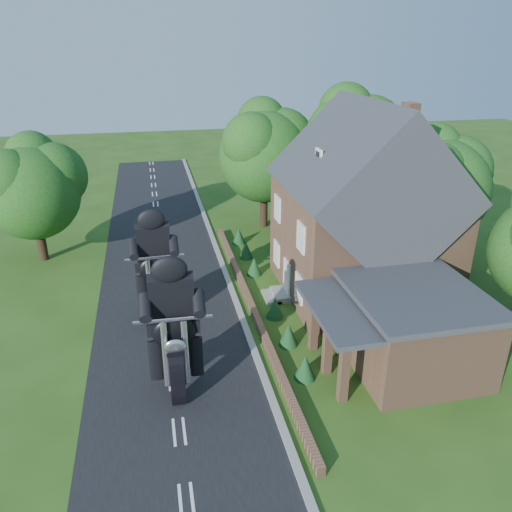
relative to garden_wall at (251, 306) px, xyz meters
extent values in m
plane|color=#284B15|center=(-4.30, -5.00, -0.20)|extent=(120.00, 120.00, 0.00)
cube|color=black|center=(-4.30, -5.00, -0.19)|extent=(7.00, 80.00, 0.02)
cube|color=gray|center=(-0.65, -5.00, -0.14)|extent=(0.30, 80.00, 0.12)
cube|color=brown|center=(0.00, 0.00, 0.00)|extent=(0.30, 22.00, 0.40)
cube|color=brown|center=(6.20, 1.00, 2.80)|extent=(8.00, 8.00, 6.00)
cube|color=#2C2E34|center=(6.20, 1.00, 5.80)|extent=(8.48, 8.64, 8.48)
cube|color=brown|center=(8.20, 1.00, 9.00)|extent=(0.60, 0.90, 1.60)
cube|color=white|center=(3.60, 1.00, 7.30)|extent=(0.12, 0.80, 0.90)
cube|color=black|center=(3.54, 1.00, 7.30)|extent=(0.04, 0.55, 0.65)
cube|color=white|center=(2.14, 1.00, 0.85)|extent=(0.10, 1.10, 2.10)
cube|color=gray|center=(1.80, 1.00, -0.05)|extent=(0.80, 1.60, 0.30)
cube|color=gray|center=(1.30, 1.00, -0.12)|extent=(0.80, 1.60, 0.15)
cube|color=white|center=(2.14, -1.20, 1.40)|extent=(0.10, 1.10, 1.40)
cube|color=black|center=(2.12, -1.20, 1.40)|extent=(0.04, 0.92, 1.22)
cube|color=white|center=(2.14, 3.20, 1.40)|extent=(0.10, 1.10, 1.40)
cube|color=black|center=(2.12, 3.20, 1.40)|extent=(0.04, 0.92, 1.22)
cube|color=white|center=(2.14, -1.20, 4.10)|extent=(0.10, 1.10, 1.40)
cube|color=black|center=(2.12, -1.20, 4.10)|extent=(0.04, 0.92, 1.22)
cube|color=white|center=(2.14, 3.20, 4.10)|extent=(0.10, 1.10, 1.40)
cube|color=black|center=(2.12, 3.20, 4.10)|extent=(0.04, 0.92, 1.22)
cube|color=brown|center=(5.70, -5.80, 1.40)|extent=(5.00, 5.60, 3.20)
cube|color=#2C2E34|center=(5.70, -5.80, 3.12)|extent=(5.30, 5.94, 0.24)
cube|color=#2C2E34|center=(2.60, -5.80, 2.75)|extent=(2.60, 5.32, 0.22)
cube|color=brown|center=(2.00, -7.60, 1.20)|extent=(0.35, 0.35, 2.80)
cube|color=brown|center=(2.00, -5.80, 1.20)|extent=(0.35, 0.35, 2.80)
cube|color=brown|center=(2.00, -4.00, 1.20)|extent=(0.35, 0.35, 2.80)
cylinder|color=black|center=(12.20, 3.50, 1.30)|extent=(0.56, 0.56, 3.00)
sphere|color=#1A4714|center=(12.20, 3.50, 4.45)|extent=(6.00, 6.00, 6.00)
sphere|color=#1A4714|center=(13.55, 4.10, 5.35)|extent=(4.32, 4.32, 4.32)
sphere|color=#1A4714|center=(11.15, 2.60, 5.65)|extent=(3.72, 3.72, 3.72)
sphere|color=#1A4714|center=(12.30, 4.70, 6.55)|extent=(3.30, 3.30, 3.30)
cylinder|color=black|center=(9.70, 11.00, 1.60)|extent=(0.56, 0.56, 3.60)
sphere|color=#1A4714|center=(9.70, 11.00, 5.38)|extent=(7.20, 7.20, 7.20)
sphere|color=#1A4714|center=(11.32, 11.72, 6.46)|extent=(5.18, 5.18, 5.18)
sphere|color=#1A4714|center=(8.44, 9.92, 6.82)|extent=(4.46, 4.46, 4.46)
sphere|color=#1A4714|center=(9.80, 12.44, 7.90)|extent=(3.96, 3.96, 3.96)
cylinder|color=black|center=(3.70, 12.00, 1.50)|extent=(0.56, 0.56, 3.40)
sphere|color=#1A4714|center=(3.70, 12.00, 4.96)|extent=(6.40, 6.40, 6.40)
sphere|color=#1A4714|center=(5.14, 12.64, 5.92)|extent=(4.61, 4.61, 4.61)
sphere|color=#1A4714|center=(2.58, 11.04, 6.24)|extent=(3.97, 3.97, 3.97)
sphere|color=#1A4714|center=(3.80, 13.28, 7.20)|extent=(3.52, 3.52, 3.52)
cylinder|color=black|center=(-11.30, 9.00, 1.20)|extent=(0.56, 0.56, 2.80)
sphere|color=#1A4714|center=(-11.30, 9.00, 4.14)|extent=(5.60, 5.60, 5.60)
sphere|color=#1A4714|center=(-10.04, 9.56, 4.98)|extent=(4.03, 4.03, 4.03)
sphere|color=#1A4714|center=(-12.28, 8.16, 5.26)|extent=(3.47, 3.47, 3.47)
sphere|color=#1A4714|center=(-11.20, 10.12, 6.10)|extent=(3.08, 3.08, 3.08)
cone|color=#113618|center=(1.00, -6.00, 0.35)|extent=(0.90, 0.90, 1.10)
cone|color=#113618|center=(1.00, -3.50, 0.35)|extent=(0.90, 0.90, 1.10)
cone|color=#113618|center=(1.00, -1.00, 0.35)|extent=(0.90, 0.90, 1.10)
cone|color=#113618|center=(1.00, 4.00, 0.35)|extent=(0.90, 0.90, 1.10)
cone|color=#113618|center=(1.00, 6.50, 0.35)|extent=(0.90, 0.90, 1.10)
cone|color=#113618|center=(1.00, 9.00, 0.35)|extent=(0.90, 0.90, 1.10)
camera|label=1|loc=(-4.52, -22.02, 12.74)|focal=35.00mm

